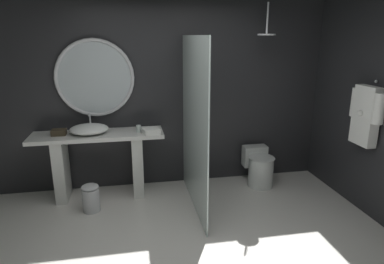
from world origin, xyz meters
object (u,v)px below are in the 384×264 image
(vessel_sink, at_px, (89,129))
(hanging_bathrobe, at_px, (366,113))
(round_wall_mirror, at_px, (95,78))
(folded_hand_towel, at_px, (151,131))
(tumbler_cup, at_px, (139,129))
(toilet, at_px, (259,167))
(tissue_box, at_px, (59,132))
(waste_bin, at_px, (91,198))
(rain_shower_head, at_px, (267,32))

(vessel_sink, bearing_deg, hanging_bathrobe, -17.12)
(round_wall_mirror, relative_size, folded_hand_towel, 5.02)
(round_wall_mirror, relative_size, hanging_bathrobe, 1.34)
(vessel_sink, height_order, tumbler_cup, vessel_sink)
(tumbler_cup, bearing_deg, toilet, -0.99)
(tumbler_cup, relative_size, folded_hand_towel, 0.45)
(toilet, relative_size, folded_hand_towel, 2.76)
(tissue_box, relative_size, hanging_bathrobe, 0.23)
(round_wall_mirror, bearing_deg, waste_bin, -98.57)
(waste_bin, xyz_separation_m, folded_hand_towel, (0.78, 0.28, 0.73))
(tumbler_cup, distance_m, toilet, 1.82)
(rain_shower_head, bearing_deg, toilet, -94.63)
(vessel_sink, relative_size, toilet, 0.88)
(tumbler_cup, distance_m, hanging_bathrobe, 2.76)
(vessel_sink, distance_m, folded_hand_towel, 0.79)
(rain_shower_head, bearing_deg, tumbler_cup, 179.56)
(vessel_sink, height_order, hanging_bathrobe, hanging_bathrobe)
(vessel_sink, relative_size, tumbler_cup, 5.36)
(rain_shower_head, xyz_separation_m, toilet, (-0.00, -0.02, -1.87))
(tissue_box, height_order, waste_bin, tissue_box)
(tumbler_cup, bearing_deg, waste_bin, -147.84)
(round_wall_mirror, xyz_separation_m, rain_shower_head, (2.22, -0.28, 0.58))
(rain_shower_head, relative_size, hanging_bathrobe, 0.54)
(vessel_sink, xyz_separation_m, toilet, (2.32, -0.06, -0.68))
(tissue_box, bearing_deg, toilet, -1.49)
(tumbler_cup, distance_m, folded_hand_towel, 0.19)
(tumbler_cup, distance_m, rain_shower_head, 2.09)
(tissue_box, distance_m, rain_shower_head, 2.96)
(vessel_sink, relative_size, hanging_bathrobe, 0.65)
(rain_shower_head, distance_m, hanging_bathrobe, 1.57)
(rain_shower_head, distance_m, folded_hand_towel, 1.97)
(vessel_sink, height_order, rain_shower_head, rain_shower_head)
(vessel_sink, xyz_separation_m, hanging_bathrobe, (3.20, -0.98, 0.29))
(vessel_sink, xyz_separation_m, round_wall_mirror, (0.10, 0.24, 0.62))
(vessel_sink, distance_m, tissue_box, 0.38)
(tissue_box, relative_size, round_wall_mirror, 0.17)
(hanging_bathrobe, bearing_deg, toilet, 133.36)
(vessel_sink, distance_m, hanging_bathrobe, 3.36)
(toilet, bearing_deg, round_wall_mirror, 172.49)
(hanging_bathrobe, relative_size, waste_bin, 2.15)
(round_wall_mirror, xyz_separation_m, folded_hand_towel, (0.68, -0.38, -0.65))
(folded_hand_towel, bearing_deg, hanging_bathrobe, -19.20)
(round_wall_mirror, height_order, toilet, round_wall_mirror)
(folded_hand_towel, bearing_deg, toilet, 3.25)
(toilet, bearing_deg, tissue_box, 178.51)
(vessel_sink, relative_size, waste_bin, 1.39)
(tumbler_cup, bearing_deg, tissue_box, 177.68)
(rain_shower_head, relative_size, folded_hand_towel, 2.01)
(vessel_sink, height_order, tissue_box, vessel_sink)
(round_wall_mirror, bearing_deg, rain_shower_head, -7.09)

